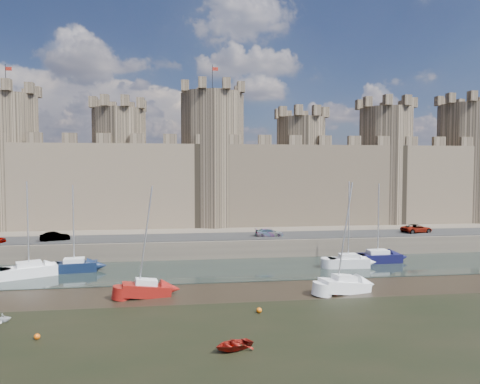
{
  "coord_description": "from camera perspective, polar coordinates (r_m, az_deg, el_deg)",
  "views": [
    {
      "loc": [
        -3.04,
        -27.4,
        12.25
      ],
      "look_at": [
        3.44,
        22.0,
        9.64
      ],
      "focal_mm": 32.0,
      "sensor_mm": 36.0,
      "label": 1
    }
  ],
  "objects": [
    {
      "name": "buoy_3",
      "position": [
        43.69,
        12.64,
        -13.03
      ],
      "size": [
        0.47,
        0.47,
        0.47
      ],
      "primitive_type": "sphere",
      "color": "red",
      "rests_on": "ground"
    },
    {
      "name": "water_channel",
      "position": [
        52.92,
        -4.04,
        -10.35
      ],
      "size": [
        160.0,
        12.0,
        0.08
      ],
      "primitive_type": "cube",
      "color": "black",
      "rests_on": "ground"
    },
    {
      "name": "buoy_0",
      "position": [
        35.66,
        -25.43,
        -17.01
      ],
      "size": [
        0.43,
        0.43,
        0.43
      ],
      "primitive_type": "sphere",
      "color": "#D65309",
      "rests_on": "ground"
    },
    {
      "name": "car_3",
      "position": [
        71.37,
        22.48,
        -4.54
      ],
      "size": [
        5.12,
        3.09,
        1.33
      ],
      "primitive_type": "imported",
      "rotation": [
        0.0,
        0.0,
        1.77
      ],
      "color": "gray",
      "rests_on": "quay"
    },
    {
      "name": "quay",
      "position": [
        88.14,
        -5.45,
        -4.18
      ],
      "size": [
        160.0,
        60.0,
        2.5
      ],
      "primitive_type": "cube",
      "color": "#4C443A",
      "rests_on": "ground"
    },
    {
      "name": "ground",
      "position": [
        30.17,
        -1.12,
        -20.95
      ],
      "size": [
        160.0,
        160.0,
        0.0
      ],
      "primitive_type": "plane",
      "color": "black",
      "rests_on": "ground"
    },
    {
      "name": "castle",
      "position": [
        75.44,
        -5.65,
        2.55
      ],
      "size": [
        108.5,
        11.0,
        29.0
      ],
      "color": "#42382B",
      "rests_on": "quay"
    },
    {
      "name": "sailboat_2",
      "position": [
        55.59,
        14.23,
        -8.93
      ],
      "size": [
        5.08,
        2.25,
        10.72
      ],
      "rotation": [
        0.0,
        0.0,
        -0.07
      ],
      "color": "silver",
      "rests_on": "ground"
    },
    {
      "name": "sailboat_4",
      "position": [
        43.17,
        -12.38,
        -12.48
      ],
      "size": [
        4.85,
        2.59,
        10.76
      ],
      "rotation": [
        0.0,
        0.0,
        0.18
      ],
      "color": "maroon",
      "rests_on": "ground"
    },
    {
      "name": "dinghy_3",
      "position": [
        40.49,
        -29.02,
        -14.47
      ],
      "size": [
        1.5,
        1.35,
        0.7
      ],
      "primitive_type": "imported",
      "rotation": [
        1.57,
        0.0,
        1.4
      ],
      "color": "white",
      "rests_on": "ground"
    },
    {
      "name": "car_1",
      "position": [
        63.81,
        -23.45,
        -5.46
      ],
      "size": [
        4.06,
        2.53,
        1.26
      ],
      "primitive_type": "imported",
      "rotation": [
        0.0,
        0.0,
        1.91
      ],
      "color": "gray",
      "rests_on": "quay"
    },
    {
      "name": "sailboat_5",
      "position": [
        44.78,
        13.74,
        -11.92
      ],
      "size": [
        5.45,
        3.17,
        11.05
      ],
      "rotation": [
        0.0,
        0.0,
        0.24
      ],
      "color": "white",
      "rests_on": "ground"
    },
    {
      "name": "buoy_1",
      "position": [
        37.91,
        2.56,
        -15.48
      ],
      "size": [
        0.47,
        0.47,
        0.47
      ],
      "primitive_type": "sphere",
      "color": "#D15C09",
      "rests_on": "ground"
    },
    {
      "name": "sailboat_1",
      "position": [
        55.34,
        -21.22,
        -9.13
      ],
      "size": [
        5.38,
        2.64,
        10.37
      ],
      "rotation": [
        0.0,
        0.0,
        0.12
      ],
      "color": "black",
      "rests_on": "ground"
    },
    {
      "name": "dinghy_4",
      "position": [
        30.87,
        -0.9,
        -19.77
      ],
      "size": [
        3.52,
        3.21,
        0.6
      ],
      "primitive_type": "imported",
      "rotation": [
        1.57,
        0.0,
        5.23
      ],
      "color": "maroon",
      "rests_on": "ground"
    },
    {
      "name": "car_2",
      "position": [
        62.57,
        3.9,
        -5.42
      ],
      "size": [
        4.16,
        1.82,
        1.19
      ],
      "primitive_type": "imported",
      "rotation": [
        0.0,
        0.0,
        1.53
      ],
      "color": "gray",
      "rests_on": "quay"
    },
    {
      "name": "sailboat_0",
      "position": [
        54.95,
        -26.32,
        -9.3
      ],
      "size": [
        6.22,
        4.49,
        10.86
      ],
      "rotation": [
        0.0,
        0.0,
        0.43
      ],
      "color": "white",
      "rests_on": "ground"
    },
    {
      "name": "road",
      "position": [
        62.24,
        -4.61,
        -5.97
      ],
      "size": [
        160.0,
        7.0,
        0.1
      ],
      "primitive_type": "cube",
      "color": "black",
      "rests_on": "quay"
    },
    {
      "name": "sailboat_3",
      "position": [
        59.58,
        17.89,
        -8.22
      ],
      "size": [
        5.99,
        2.49,
        10.38
      ],
      "rotation": [
        0.0,
        0.0,
        0.03
      ],
      "color": "black",
      "rests_on": "ground"
    }
  ]
}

